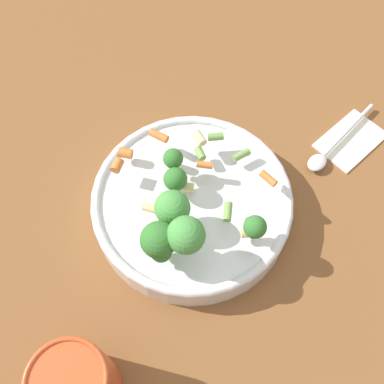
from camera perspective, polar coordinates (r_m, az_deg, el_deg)
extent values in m
plane|color=brown|center=(0.68, 0.00, -2.43)|extent=(3.00, 3.00, 0.00)
cylinder|color=silver|center=(0.66, 0.00, -1.61)|extent=(0.29, 0.29, 0.04)
torus|color=silver|center=(0.64, 0.00, -0.73)|extent=(0.29, 0.29, 0.01)
cylinder|color=#8CB766|center=(0.63, -2.06, 0.65)|extent=(0.01, 0.01, 0.02)
sphere|color=#33722D|center=(0.61, -2.13, 1.65)|extent=(0.03, 0.03, 0.03)
cylinder|color=#8CB766|center=(0.60, 7.77, -5.21)|extent=(0.01, 0.01, 0.01)
sphere|color=#33722D|center=(0.58, 8.01, -4.41)|extent=(0.03, 0.03, 0.03)
cylinder|color=#8CB766|center=(0.60, -2.40, -3.26)|extent=(0.02, 0.02, 0.02)
sphere|color=#479342|center=(0.58, -2.51, -2.01)|extent=(0.05, 0.05, 0.05)
cylinder|color=#8CB766|center=(0.58, -4.07, -7.16)|extent=(0.02, 0.02, 0.02)
sphere|color=#33722D|center=(0.55, -4.26, -6.07)|extent=(0.05, 0.05, 0.05)
cylinder|color=#8CB766|center=(0.58, -3.83, -8.21)|extent=(0.01, 0.01, 0.01)
sphere|color=#33722D|center=(0.56, -3.94, -7.56)|extent=(0.03, 0.03, 0.03)
cylinder|color=#8CB766|center=(0.57, -0.74, -6.59)|extent=(0.02, 0.02, 0.02)
sphere|color=#479342|center=(0.54, -0.77, -5.48)|extent=(0.05, 0.05, 0.05)
cylinder|color=#8CB766|center=(0.63, -2.36, 3.48)|extent=(0.01, 0.01, 0.01)
sphere|color=#33722D|center=(0.62, -2.42, 4.28)|extent=(0.03, 0.03, 0.03)
cylinder|color=#729E4C|center=(0.65, 1.06, 4.92)|extent=(0.02, 0.02, 0.01)
cylinder|color=beige|center=(0.63, -0.96, 0.69)|extent=(0.02, 0.03, 0.01)
cylinder|color=orange|center=(0.59, -2.94, -3.37)|extent=(0.01, 0.03, 0.01)
cylinder|color=beige|center=(0.60, -5.15, -2.06)|extent=(0.02, 0.03, 0.01)
cylinder|color=orange|center=(0.63, -9.49, 3.35)|extent=(0.02, 0.02, 0.01)
cylinder|color=#729E4C|center=(0.59, -1.04, -4.69)|extent=(0.02, 0.01, 0.01)
cylinder|color=#729E4C|center=(0.60, 4.57, -2.53)|extent=(0.03, 0.02, 0.01)
cylinder|color=beige|center=(0.65, 0.96, 6.85)|extent=(0.02, 0.02, 0.01)
cylinder|color=orange|center=(0.63, 1.62, 3.47)|extent=(0.02, 0.02, 0.01)
cylinder|color=beige|center=(0.60, 7.28, -5.21)|extent=(0.01, 0.02, 0.01)
cylinder|color=#729E4C|center=(0.65, 3.02, 7.03)|extent=(0.01, 0.02, 0.01)
cylinder|color=orange|center=(0.66, -8.43, 4.91)|extent=(0.02, 0.02, 0.01)
cylinder|color=#729E4C|center=(0.65, 6.31, 4.70)|extent=(0.02, 0.03, 0.01)
cylinder|color=orange|center=(0.62, 9.68, 1.71)|extent=(0.03, 0.02, 0.01)
cylinder|color=orange|center=(0.65, -4.21, 7.13)|extent=(0.03, 0.03, 0.01)
cylinder|color=orange|center=(0.65, -2.56, 4.10)|extent=(0.02, 0.02, 0.01)
torus|color=#CC4C23|center=(0.52, -15.81, -22.05)|extent=(0.09, 0.09, 0.01)
cube|color=white|center=(0.78, 19.52, 6.29)|extent=(0.12, 0.13, 0.01)
cylinder|color=silver|center=(0.78, 19.25, 7.48)|extent=(0.09, 0.11, 0.01)
ellipsoid|color=silver|center=(0.73, 15.59, 3.63)|extent=(0.04, 0.04, 0.01)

